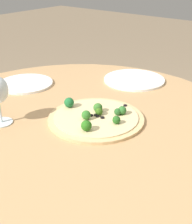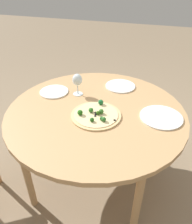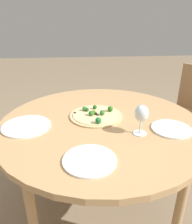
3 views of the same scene
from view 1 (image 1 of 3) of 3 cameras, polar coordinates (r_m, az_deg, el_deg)
The scene contains 4 objects.
dining_table at distance 1.14m, azimuth -3.54°, elevation -3.43°, with size 1.23×1.23×0.71m.
pizza at distance 1.08m, azimuth -0.06°, elevation -0.96°, with size 0.33×0.33×0.05m.
plate_far at distance 1.43m, azimuth -12.79°, elevation 5.10°, with size 0.24×0.24×0.01m.
plate_side at distance 1.45m, azimuth 7.00°, elevation 5.91°, with size 0.28×0.28×0.01m.
Camera 1 is at (0.73, 0.67, 1.21)m, focal length 50.00 mm.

